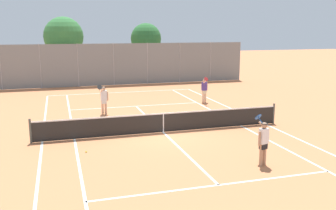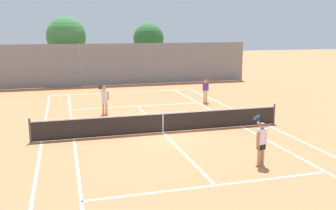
% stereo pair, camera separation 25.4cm
% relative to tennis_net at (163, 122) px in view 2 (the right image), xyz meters
% --- Properties ---
extents(ground_plane, '(120.00, 120.00, 0.00)m').
position_rel_tennis_net_xyz_m(ground_plane, '(0.00, 0.00, -0.51)').
color(ground_plane, '#CC7A4C').
extents(court_line_markings, '(11.10, 23.90, 0.01)m').
position_rel_tennis_net_xyz_m(court_line_markings, '(0.00, 0.00, -0.51)').
color(court_line_markings, silver).
rests_on(court_line_markings, ground).
extents(tennis_net, '(12.00, 0.10, 1.07)m').
position_rel_tennis_net_xyz_m(tennis_net, '(0.00, 0.00, 0.00)').
color(tennis_net, '#474C47').
rests_on(tennis_net, ground).
extents(player_near_side, '(0.49, 0.86, 1.77)m').
position_rel_tennis_net_xyz_m(player_near_side, '(2.25, -5.21, 0.42)').
color(player_near_side, tan).
rests_on(player_near_side, ground).
extents(player_far_left, '(0.67, 0.73, 1.77)m').
position_rel_tennis_net_xyz_m(player_far_left, '(-2.22, 4.72, 0.42)').
color(player_far_left, '#D8A884').
rests_on(player_far_left, ground).
extents(player_far_right, '(0.53, 0.84, 1.77)m').
position_rel_tennis_net_xyz_m(player_far_right, '(4.62, 6.30, 0.42)').
color(player_far_right, beige).
rests_on(player_far_right, ground).
extents(loose_tennis_ball_0, '(0.07, 0.07, 0.07)m').
position_rel_tennis_net_xyz_m(loose_tennis_ball_0, '(-1.87, 1.34, -0.48)').
color(loose_tennis_ball_0, '#D1DB33').
rests_on(loose_tennis_ball_0, ground).
extents(loose_tennis_ball_1, '(0.07, 0.07, 0.07)m').
position_rel_tennis_net_xyz_m(loose_tennis_ball_1, '(-3.77, -1.97, -0.48)').
color(loose_tennis_ball_1, '#D1DB33').
rests_on(loose_tennis_ball_1, ground).
extents(back_fence, '(24.18, 0.08, 3.63)m').
position_rel_tennis_net_xyz_m(back_fence, '(0.00, 15.81, 1.31)').
color(back_fence, gray).
rests_on(back_fence, ground).
extents(tree_behind_left, '(3.46, 3.46, 5.91)m').
position_rel_tennis_net_xyz_m(tree_behind_left, '(-3.96, 18.23, 3.58)').
color(tree_behind_left, brown).
rests_on(tree_behind_left, ground).
extents(tree_behind_right, '(2.97, 2.97, 5.39)m').
position_rel_tennis_net_xyz_m(tree_behind_right, '(3.71, 19.63, 3.32)').
color(tree_behind_right, brown).
rests_on(tree_behind_right, ground).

